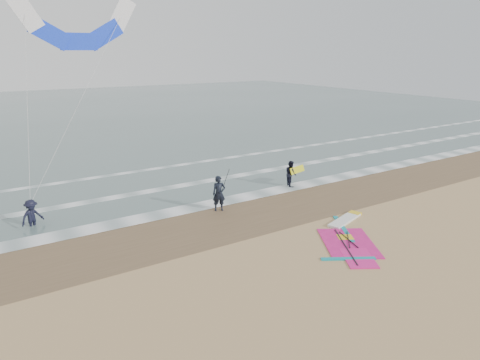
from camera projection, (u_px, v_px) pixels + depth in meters
ground at (318, 268)px, 15.96m from camera, size 120.00×120.00×0.00m
sea_water at (63, 114)px, 54.78m from camera, size 120.00×80.00×0.02m
wet_sand_band at (234, 217)px, 20.81m from camera, size 120.00×5.00×0.01m
foam_waterline at (193, 192)px, 24.40m from camera, size 120.00×9.15×0.02m
windsurf_rig at (349, 236)px, 18.61m from camera, size 5.03×4.76×0.12m
person_standing at (219, 194)px, 21.44m from camera, size 0.76×0.62×1.81m
person_walking at (291, 174)px, 25.39m from camera, size 0.78×0.90×1.56m
person_wading at (31, 210)px, 19.50m from camera, size 1.22×0.99×1.64m
held_pole at (224, 185)px, 21.48m from camera, size 0.17×0.86×1.82m
carried_kiteboard at (297, 170)px, 25.46m from camera, size 1.30×0.51×0.39m
surf_kite at (77, 28)px, 21.31m from camera, size 6.64×3.00×9.47m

